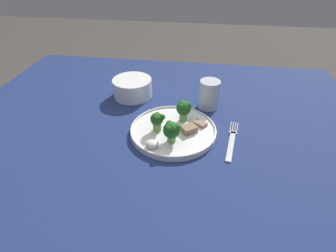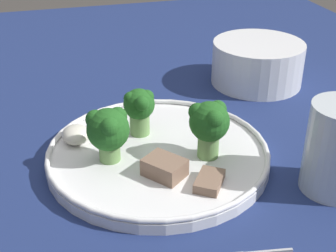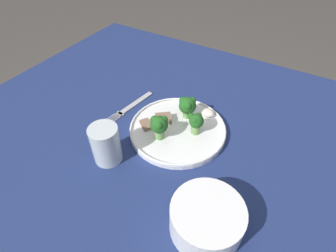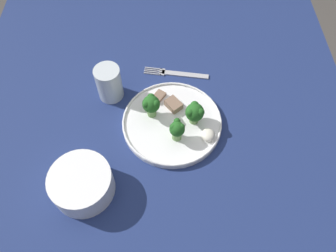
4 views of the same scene
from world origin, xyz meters
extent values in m
plane|color=#4C4742|center=(0.00, 0.00, 0.00)|extent=(8.00, 8.00, 0.00)
cube|color=navy|center=(0.00, 0.00, 0.69)|extent=(1.30, 1.03, 0.03)
cylinder|color=brown|center=(0.59, -0.45, 0.34)|extent=(0.06, 0.06, 0.67)
cylinder|color=brown|center=(0.59, 0.45, 0.34)|extent=(0.06, 0.06, 0.67)
cylinder|color=white|center=(0.05, -0.03, 0.71)|extent=(0.25, 0.25, 0.01)
torus|color=white|center=(0.05, -0.03, 0.72)|extent=(0.25, 0.25, 0.01)
cube|color=#B2B2B7|center=(0.21, -0.08, 0.70)|extent=(0.04, 0.13, 0.00)
cube|color=#B2B2B7|center=(0.22, -0.01, 0.70)|extent=(0.03, 0.02, 0.00)
cube|color=#B2B2B7|center=(0.24, 0.01, 0.70)|extent=(0.01, 0.05, 0.00)
cube|color=#B2B2B7|center=(0.23, 0.02, 0.70)|extent=(0.01, 0.05, 0.00)
cube|color=#B2B2B7|center=(0.22, 0.02, 0.70)|extent=(0.01, 0.05, 0.00)
cube|color=#B2B2B7|center=(0.22, 0.02, 0.70)|extent=(0.01, 0.05, 0.00)
cylinder|color=white|center=(-0.13, 0.17, 0.73)|extent=(0.14, 0.14, 0.07)
cylinder|color=silver|center=(-0.13, 0.17, 0.73)|extent=(0.11, 0.11, 0.05)
cylinder|color=silver|center=(0.15, 0.13, 0.75)|extent=(0.07, 0.07, 0.10)
cylinder|color=silver|center=(0.15, 0.13, 0.73)|extent=(0.06, 0.06, 0.05)
cylinder|color=#709E56|center=(0.07, 0.02, 0.73)|extent=(0.02, 0.02, 0.03)
sphere|color=#215B1E|center=(0.07, 0.02, 0.76)|extent=(0.04, 0.04, 0.04)
sphere|color=#215B1E|center=(0.08, 0.02, 0.77)|extent=(0.02, 0.02, 0.02)
sphere|color=#215B1E|center=(0.06, 0.03, 0.77)|extent=(0.02, 0.02, 0.02)
sphere|color=#215B1E|center=(0.06, 0.01, 0.77)|extent=(0.02, 0.02, 0.02)
cylinder|color=#709E56|center=(0.00, -0.04, 0.73)|extent=(0.02, 0.02, 0.03)
sphere|color=#215B1E|center=(0.00, -0.04, 0.75)|extent=(0.04, 0.04, 0.04)
sphere|color=#215B1E|center=(0.02, -0.04, 0.76)|extent=(0.02, 0.02, 0.02)
sphere|color=#215B1E|center=(0.00, -0.04, 0.76)|extent=(0.02, 0.02, 0.02)
sphere|color=#215B1E|center=(0.00, -0.05, 0.76)|extent=(0.02, 0.02, 0.02)
cylinder|color=#709E56|center=(0.05, -0.09, 0.72)|extent=(0.02, 0.02, 0.02)
sphere|color=#215B1E|center=(0.05, -0.09, 0.75)|extent=(0.05, 0.05, 0.05)
sphere|color=#215B1E|center=(0.06, -0.09, 0.76)|extent=(0.02, 0.02, 0.02)
sphere|color=#215B1E|center=(0.04, -0.08, 0.76)|extent=(0.02, 0.02, 0.02)
sphere|color=#215B1E|center=(0.04, -0.10, 0.76)|extent=(0.02, 0.02, 0.02)
cube|color=#846651|center=(0.09, -0.04, 0.72)|extent=(0.05, 0.05, 0.02)
cube|color=#846651|center=(0.12, 0.00, 0.72)|extent=(0.05, 0.04, 0.01)
ellipsoid|color=silver|center=(0.00, -0.12, 0.72)|extent=(0.04, 0.03, 0.02)
camera|label=1|loc=(0.12, -0.65, 1.17)|focal=28.00mm
camera|label=2|loc=(0.48, -0.14, 1.00)|focal=50.00mm
camera|label=3|loc=(-0.18, 0.40, 1.19)|focal=28.00mm
camera|label=4|loc=(-0.41, -0.02, 1.41)|focal=35.00mm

